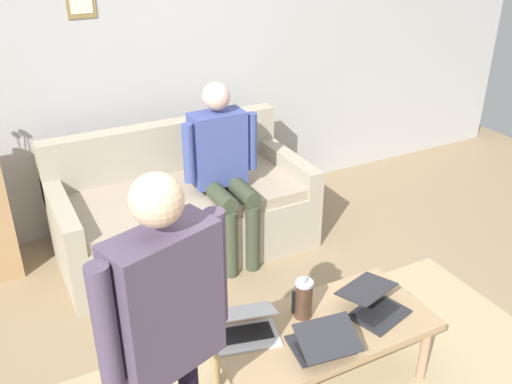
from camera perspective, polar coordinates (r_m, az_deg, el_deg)
ground_plane at (r=3.34m, az=6.17°, el=-17.31°), size 7.68×7.68×0.00m
back_wall at (r=4.48m, az=-8.91°, el=14.17°), size 7.04×0.11×2.70m
couch at (r=4.21m, az=-7.37°, el=-1.84°), size 1.82×0.89×0.88m
coffee_table at (r=3.02m, az=6.71°, el=-13.83°), size 1.14×0.57×0.40m
laptop_left at (r=2.83m, az=6.77°, el=-14.82°), size 0.33×0.32×0.15m
laptop_center at (r=3.09m, az=11.86°, el=-11.06°), size 0.36×0.38×0.13m
laptop_right at (r=2.90m, az=-1.06°, el=-13.52°), size 0.37×0.34×0.14m
french_press at (r=2.98m, az=4.80°, el=-10.67°), size 0.12×0.10×0.24m
person_standing at (r=2.09m, az=-8.94°, el=-12.38°), size 0.56×0.29×1.58m
person_seated at (r=3.91m, az=-3.33°, el=2.91°), size 0.55×0.51×1.28m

